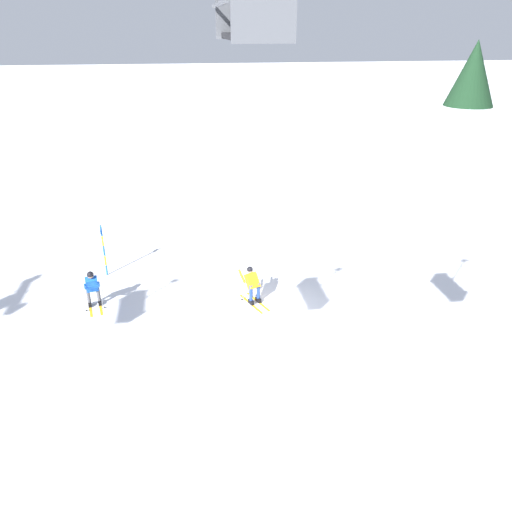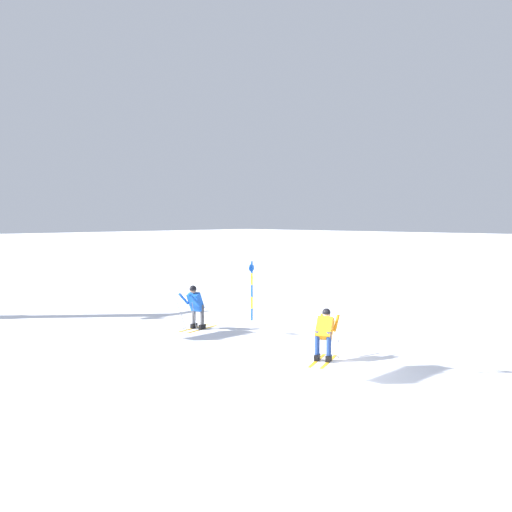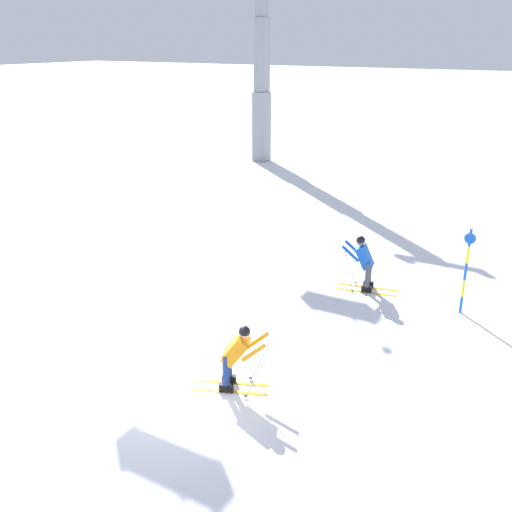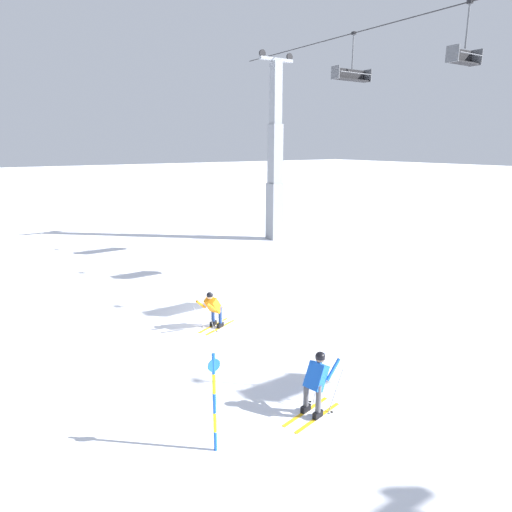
% 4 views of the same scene
% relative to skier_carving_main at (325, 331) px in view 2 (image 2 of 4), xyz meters
% --- Properties ---
extents(ground_plane, '(260.00, 260.00, 0.00)m').
position_rel_skier_carving_main_xyz_m(ground_plane, '(-0.73, 1.20, -0.79)').
color(ground_plane, white).
extents(skier_carving_main, '(1.13, 1.71, 1.52)m').
position_rel_skier_carving_main_xyz_m(skier_carving_main, '(0.00, 0.00, 0.00)').
color(skier_carving_main, yellow).
rests_on(skier_carving_main, ground_plane).
extents(trail_marker_pole, '(0.07, 0.28, 2.22)m').
position_rel_skier_carving_main_xyz_m(trail_marker_pole, '(5.72, -3.10, 0.41)').
color(trail_marker_pole, blue).
rests_on(trail_marker_pole, ground_plane).
extents(skier_distant_uphill, '(0.89, 1.72, 1.67)m').
position_rel_skier_carving_main_xyz_m(skier_distant_uphill, '(5.85, -0.43, 0.10)').
color(skier_distant_uphill, yellow).
rests_on(skier_distant_uphill, ground_plane).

